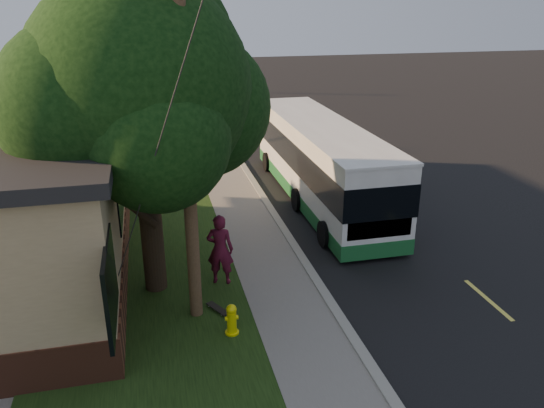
% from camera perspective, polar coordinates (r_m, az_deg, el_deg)
% --- Properties ---
extents(ground, '(120.00, 120.00, 0.00)m').
position_cam_1_polar(ground, '(13.04, 7.30, -12.32)').
color(ground, black).
rests_on(ground, ground).
extents(road, '(8.00, 80.00, 0.01)m').
position_cam_1_polar(road, '(22.82, 8.04, 2.73)').
color(road, black).
rests_on(road, ground).
extents(curb, '(0.25, 80.00, 0.12)m').
position_cam_1_polar(curb, '(21.71, -1.86, 2.12)').
color(curb, gray).
rests_on(curb, ground).
extents(sidewalk, '(2.00, 80.00, 0.08)m').
position_cam_1_polar(sidewalk, '(21.55, -4.46, 1.86)').
color(sidewalk, slate).
rests_on(sidewalk, ground).
extents(grass_verge, '(5.00, 80.00, 0.07)m').
position_cam_1_polar(grass_verge, '(21.33, -13.78, 1.07)').
color(grass_verge, black).
rests_on(grass_verge, ground).
extents(fire_hydrant, '(0.32, 0.32, 0.74)m').
position_cam_1_polar(fire_hydrant, '(12.23, -4.36, -12.27)').
color(fire_hydrant, yellow).
rests_on(fire_hydrant, grass_verge).
extents(utility_pole, '(2.86, 3.21, 9.07)m').
position_cam_1_polar(utility_pole, '(11.41, -9.31, 8.09)').
color(utility_pole, '#473321').
rests_on(utility_pole, ground).
extents(leafy_tree, '(6.30, 6.00, 7.80)m').
position_cam_1_polar(leafy_tree, '(12.90, -13.98, 11.69)').
color(leafy_tree, black).
rests_on(leafy_tree, grass_verge).
extents(bare_tree_near, '(1.38, 1.21, 4.31)m').
position_cam_1_polar(bare_tree_near, '(28.55, -12.28, 10.65)').
color(bare_tree_near, black).
rests_on(bare_tree_near, grass_verge).
extents(bare_tree_far, '(1.38, 1.21, 4.03)m').
position_cam_1_polar(bare_tree_far, '(40.44, -12.13, 13.46)').
color(bare_tree_far, black).
rests_on(bare_tree_far, grass_verge).
extents(traffic_signal, '(0.18, 0.22, 5.50)m').
position_cam_1_polar(traffic_signal, '(44.52, -7.77, 15.91)').
color(traffic_signal, '#2D2D30').
rests_on(traffic_signal, ground).
extents(transit_bus, '(2.50, 10.85, 2.94)m').
position_cam_1_polar(transit_bus, '(19.83, 5.23, 4.74)').
color(transit_bus, silver).
rests_on(transit_bus, ground).
extents(skateboarder, '(0.82, 0.67, 1.94)m').
position_cam_1_polar(skateboarder, '(13.98, -5.61, -4.88)').
color(skateboarder, '#531025').
rests_on(skateboarder, grass_verge).
extents(skateboard_main, '(0.52, 0.74, 0.07)m').
position_cam_1_polar(skateboard_main, '(13.22, -5.86, -11.13)').
color(skateboard_main, black).
rests_on(skateboard_main, grass_verge).
extents(dumpster, '(1.74, 1.56, 1.27)m').
position_cam_1_polar(dumpster, '(18.07, -21.87, -1.42)').
color(dumpster, black).
rests_on(dumpster, building_lot).
extents(distant_car, '(1.95, 4.77, 1.62)m').
position_cam_1_polar(distant_car, '(37.43, -4.50, 11.41)').
color(distant_car, black).
rests_on(distant_car, ground).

